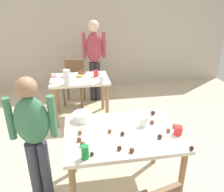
% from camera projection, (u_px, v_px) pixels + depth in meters
% --- Properties ---
extents(ground_plane, '(6.40, 6.40, 0.00)m').
position_uv_depth(ground_plane, '(129.00, 176.00, 2.71)').
color(ground_plane, beige).
extents(wall_back, '(6.40, 0.10, 2.60)m').
position_uv_depth(wall_back, '(97.00, 31.00, 5.07)').
color(wall_back, '#BCB2A3').
rests_on(wall_back, ground_plane).
extents(dining_table_near, '(1.14, 0.83, 0.75)m').
position_uv_depth(dining_table_near, '(122.00, 140.00, 2.28)').
color(dining_table_near, silver).
rests_on(dining_table_near, ground_plane).
extents(dining_table_far, '(0.96, 0.68, 0.75)m').
position_uv_depth(dining_table_far, '(80.00, 85.00, 3.79)').
color(dining_table_far, silver).
rests_on(dining_table_far, ground_plane).
extents(chair_far_table, '(0.48, 0.48, 0.87)m').
position_uv_depth(chair_far_table, '(74.00, 79.00, 4.45)').
color(chair_far_table, brown).
rests_on(chair_far_table, ground_plane).
extents(person_girl_near, '(0.45, 0.21, 1.37)m').
position_uv_depth(person_girl_near, '(34.00, 133.00, 2.11)').
color(person_girl_near, '#383D4C').
rests_on(person_girl_near, ground_plane).
extents(person_adult_far, '(0.45, 0.22, 1.62)m').
position_uv_depth(person_adult_far, '(94.00, 54.00, 4.34)').
color(person_adult_far, '#28282D').
rests_on(person_adult_far, ground_plane).
extents(mixing_bowl, '(0.21, 0.21, 0.09)m').
position_uv_depth(mixing_bowl, '(83.00, 117.00, 2.43)').
color(mixing_bowl, white).
rests_on(mixing_bowl, dining_table_near).
extents(soda_can, '(0.07, 0.07, 0.12)m').
position_uv_depth(soda_can, '(85.00, 152.00, 1.85)').
color(soda_can, '#198438').
rests_on(soda_can, dining_table_near).
extents(fork_near, '(0.17, 0.02, 0.01)m').
position_uv_depth(fork_near, '(126.00, 118.00, 2.50)').
color(fork_near, silver).
rests_on(fork_near, dining_table_near).
extents(cup_near_0, '(0.08, 0.08, 0.09)m').
position_uv_depth(cup_near_0, '(178.00, 130.00, 2.18)').
color(cup_near_0, red).
rests_on(cup_near_0, dining_table_near).
extents(cup_near_1, '(0.08, 0.08, 0.11)m').
position_uv_depth(cup_near_1, '(144.00, 121.00, 2.32)').
color(cup_near_1, white).
rests_on(cup_near_1, dining_table_near).
extents(cake_ball_0, '(0.04, 0.04, 0.04)m').
position_uv_depth(cake_ball_0, '(168.00, 130.00, 2.22)').
color(cake_ball_0, brown).
rests_on(cake_ball_0, dining_table_near).
extents(cake_ball_1, '(0.05, 0.05, 0.05)m').
position_uv_depth(cake_ball_1, '(175.00, 126.00, 2.30)').
color(cake_ball_1, brown).
rests_on(cake_ball_1, dining_table_near).
extents(cake_ball_2, '(0.04, 0.04, 0.04)m').
position_uv_depth(cake_ball_2, '(119.00, 148.00, 1.96)').
color(cake_ball_2, '#3D2319').
rests_on(cake_ball_2, dining_table_near).
extents(cake_ball_3, '(0.05, 0.05, 0.05)m').
position_uv_depth(cake_ball_3, '(160.00, 137.00, 2.12)').
color(cake_ball_3, '#3D2319').
rests_on(cake_ball_3, dining_table_near).
extents(cake_ball_4, '(0.04, 0.04, 0.04)m').
position_uv_depth(cake_ball_4, '(122.00, 134.00, 2.17)').
color(cake_ball_4, '#3D2319').
rests_on(cake_ball_4, dining_table_near).
extents(cake_ball_5, '(0.05, 0.05, 0.05)m').
position_uv_depth(cake_ball_5, '(152.00, 122.00, 2.37)').
color(cake_ball_5, brown).
rests_on(cake_ball_5, dining_table_near).
extents(cake_ball_6, '(0.05, 0.05, 0.05)m').
position_uv_depth(cake_ball_6, '(132.00, 150.00, 1.93)').
color(cake_ball_6, brown).
rests_on(cake_ball_6, dining_table_near).
extents(cake_ball_7, '(0.05, 0.05, 0.05)m').
position_uv_depth(cake_ball_7, '(153.00, 113.00, 2.56)').
color(cake_ball_7, '#3D2319').
rests_on(cake_ball_7, dining_table_near).
extents(cake_ball_8, '(0.04, 0.04, 0.04)m').
position_uv_depth(cake_ball_8, '(110.00, 131.00, 2.21)').
color(cake_ball_8, brown).
rests_on(cake_ball_8, dining_table_near).
extents(cake_ball_9, '(0.05, 0.05, 0.05)m').
position_uv_depth(cake_ball_9, '(79.00, 139.00, 2.08)').
color(cake_ball_9, brown).
rests_on(cake_ball_9, dining_table_near).
extents(cake_ball_10, '(0.04, 0.04, 0.04)m').
position_uv_depth(cake_ball_10, '(192.00, 148.00, 1.96)').
color(cake_ball_10, '#3D2319').
rests_on(cake_ball_10, dining_table_near).
extents(cake_ball_11, '(0.05, 0.05, 0.05)m').
position_uv_depth(cake_ball_11, '(83.00, 144.00, 2.01)').
color(cake_ball_11, brown).
rests_on(cake_ball_11, dining_table_near).
extents(cake_ball_12, '(0.04, 0.04, 0.04)m').
position_uv_depth(cake_ball_12, '(92.00, 154.00, 1.89)').
color(cake_ball_12, '#3D2319').
rests_on(cake_ball_12, dining_table_near).
extents(cake_ball_13, '(0.04, 0.04, 0.04)m').
position_uv_depth(cake_ball_13, '(144.00, 116.00, 2.51)').
color(cake_ball_13, brown).
rests_on(cake_ball_13, dining_table_near).
extents(cake_ball_14, '(0.05, 0.05, 0.05)m').
position_uv_depth(cake_ball_14, '(80.00, 132.00, 2.19)').
color(cake_ball_14, brown).
rests_on(cake_ball_14, dining_table_near).
extents(pitcher_far, '(0.11, 0.11, 0.24)m').
position_uv_depth(pitcher_far, '(67.00, 77.00, 3.41)').
color(pitcher_far, white).
rests_on(pitcher_far, dining_table_far).
extents(cup_far_0, '(0.08, 0.08, 0.12)m').
position_uv_depth(cup_far_0, '(101.00, 79.00, 3.50)').
color(cup_far_0, white).
rests_on(cup_far_0, dining_table_far).
extents(cup_far_1, '(0.08, 0.08, 0.11)m').
position_uv_depth(cup_far_1, '(96.00, 74.00, 3.79)').
color(cup_far_1, red).
rests_on(cup_far_1, dining_table_far).
extents(donut_far_0, '(0.14, 0.14, 0.04)m').
position_uv_depth(donut_far_0, '(65.00, 76.00, 3.78)').
color(donut_far_0, white).
rests_on(donut_far_0, dining_table_far).
extents(donut_far_1, '(0.13, 0.13, 0.04)m').
position_uv_depth(donut_far_1, '(99.00, 73.00, 3.94)').
color(donut_far_1, white).
rests_on(donut_far_1, dining_table_far).
extents(donut_far_2, '(0.12, 0.12, 0.03)m').
position_uv_depth(donut_far_2, '(54.00, 76.00, 3.80)').
color(donut_far_2, pink).
rests_on(donut_far_2, dining_table_far).
extents(donut_far_3, '(0.14, 0.14, 0.04)m').
position_uv_depth(donut_far_3, '(82.00, 72.00, 3.96)').
color(donut_far_3, brown).
rests_on(donut_far_3, dining_table_far).
extents(donut_far_4, '(0.10, 0.10, 0.03)m').
position_uv_depth(donut_far_4, '(52.00, 82.00, 3.53)').
color(donut_far_4, white).
rests_on(donut_far_4, dining_table_far).
extents(donut_far_5, '(0.12, 0.12, 0.04)m').
position_uv_depth(donut_far_5, '(80.00, 76.00, 3.79)').
color(donut_far_5, gold).
rests_on(donut_far_5, dining_table_far).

